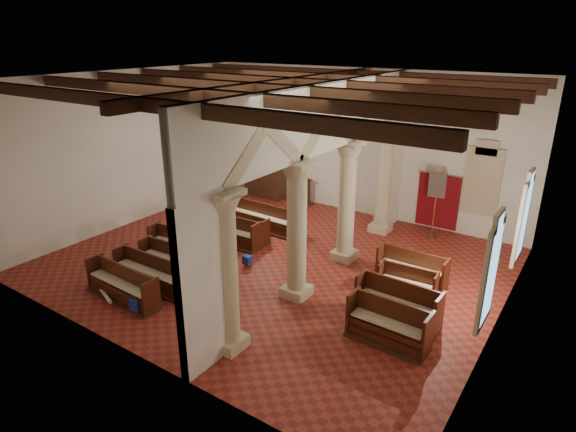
{
  "coord_description": "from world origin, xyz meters",
  "views": [
    {
      "loc": [
        8.58,
        -11.92,
        7.23
      ],
      "look_at": [
        0.15,
        0.5,
        1.53
      ],
      "focal_mm": 30.0,
      "sensor_mm": 36.0,
      "label": 1
    }
  ],
  "objects_px": {
    "nave_pew_0": "(123,289)",
    "lectern": "(306,193)",
    "pipe_organ": "(266,168)",
    "aisle_pew_0": "(388,330)",
    "processional_banner": "(434,216)"
  },
  "relations": [
    {
      "from": "pipe_organ",
      "to": "lectern",
      "type": "bearing_deg",
      "value": -0.31
    },
    {
      "from": "processional_banner",
      "to": "aisle_pew_0",
      "type": "xyz_separation_m",
      "value": [
        1.3,
        -7.27,
        -0.46
      ]
    },
    {
      "from": "nave_pew_0",
      "to": "pipe_organ",
      "type": "bearing_deg",
      "value": 105.0
    },
    {
      "from": "pipe_organ",
      "to": "nave_pew_0",
      "type": "bearing_deg",
      "value": -77.18
    },
    {
      "from": "nave_pew_0",
      "to": "aisle_pew_0",
      "type": "xyz_separation_m",
      "value": [
        7.17,
        2.33,
        0.05
      ]
    },
    {
      "from": "nave_pew_0",
      "to": "aisle_pew_0",
      "type": "height_order",
      "value": "aisle_pew_0"
    },
    {
      "from": "processional_banner",
      "to": "nave_pew_0",
      "type": "bearing_deg",
      "value": -127.23
    },
    {
      "from": "processional_banner",
      "to": "nave_pew_0",
      "type": "relative_size",
      "value": 1.03
    },
    {
      "from": "nave_pew_0",
      "to": "lectern",
      "type": "bearing_deg",
      "value": 92.24
    },
    {
      "from": "lectern",
      "to": "processional_banner",
      "type": "height_order",
      "value": "processional_banner"
    },
    {
      "from": "nave_pew_0",
      "to": "processional_banner",
      "type": "bearing_deg",
      "value": 60.76
    },
    {
      "from": "pipe_organ",
      "to": "processional_banner",
      "type": "distance_m",
      "value": 8.17
    },
    {
      "from": "lectern",
      "to": "aisle_pew_0",
      "type": "relative_size",
      "value": 0.66
    },
    {
      "from": "processional_banner",
      "to": "lectern",
      "type": "bearing_deg",
      "value": 170.38
    },
    {
      "from": "lectern",
      "to": "processional_banner",
      "type": "bearing_deg",
      "value": 17.76
    }
  ]
}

